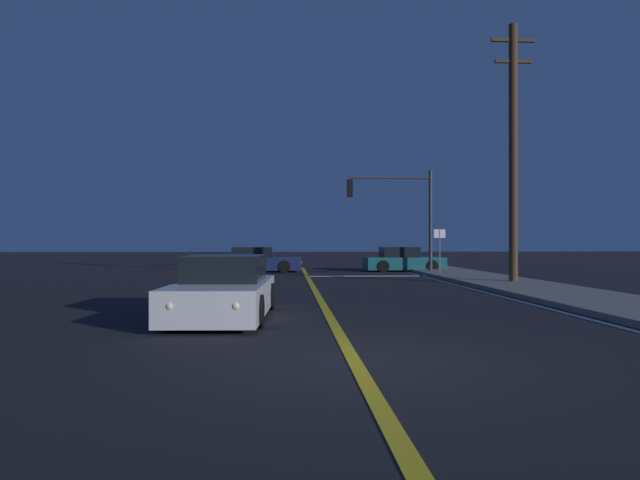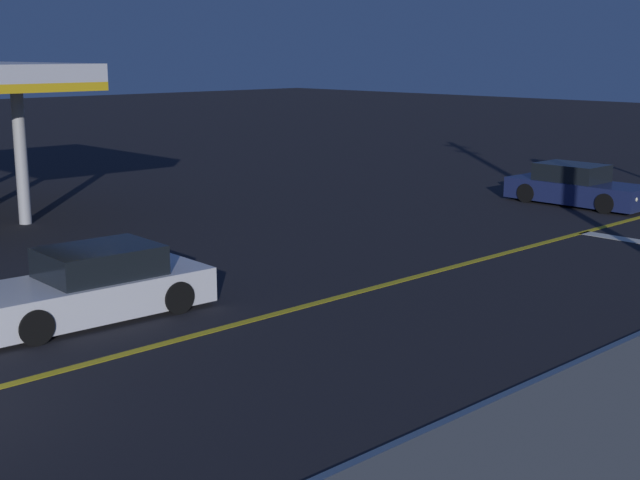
{
  "view_description": "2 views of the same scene",
  "coord_description": "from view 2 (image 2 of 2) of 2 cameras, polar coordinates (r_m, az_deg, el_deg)",
  "views": [
    {
      "loc": [
        -0.91,
        -7.75,
        1.65
      ],
      "look_at": [
        0.64,
        18.9,
        1.71
      ],
      "focal_mm": 31.24,
      "sensor_mm": 36.0,
      "label": 1
    },
    {
      "loc": [
        12.43,
        -3.59,
        4.97
      ],
      "look_at": [
        -1.02,
        9.21,
        0.99
      ],
      "focal_mm": 49.51,
      "sensor_mm": 36.0,
      "label": 2
    }
  ],
  "objects": [
    {
      "name": "lane_line_center",
      "position": [
        19.04,
        3.75,
        -3.04
      ],
      "size": [
        0.2,
        33.84,
        0.01
      ],
      "primitive_type": "cube",
      "color": "gold",
      "rests_on": "ground"
    },
    {
      "name": "lane_line_edge_right",
      "position": [
        16.03,
        18.29,
        -6.57
      ],
      "size": [
        0.16,
        33.84,
        0.01
      ],
      "primitive_type": "cube",
      "color": "silver",
      "rests_on": "ground"
    },
    {
      "name": "car_lead_oncoming_white",
      "position": [
        17.31,
        -14.6,
        -2.98
      ],
      "size": [
        2.11,
        4.72,
        1.34
      ],
      "rotation": [
        0.0,
        0.0,
        3.1
      ],
      "color": "silver",
      "rests_on": "ground"
    },
    {
      "name": "car_far_approaching_navy",
      "position": [
        30.33,
        16.24,
        3.3
      ],
      "size": [
        4.7,
        1.85,
        1.34
      ],
      "rotation": [
        0.0,
        0.0,
        -1.57
      ],
      "color": "navy",
      "rests_on": "ground"
    }
  ]
}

